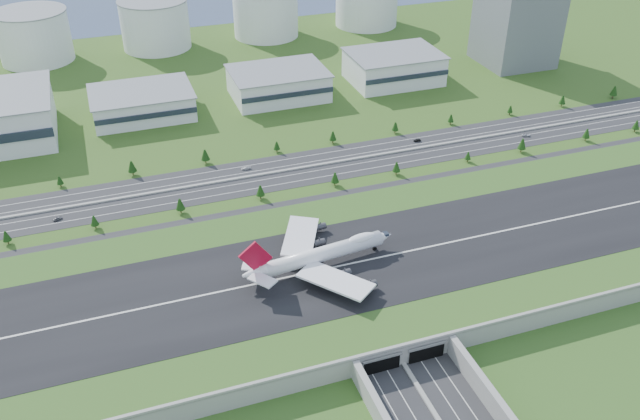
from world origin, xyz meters
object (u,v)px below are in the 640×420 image
object	(u,v)px
boeing_747	(320,254)
car_4	(57,219)
fuel_tank_a	(34,37)
car_6	(526,135)
office_tower	(517,24)
car_5	(417,140)
car_7	(246,168)

from	to	relation	value
boeing_747	car_4	size ratio (longest dim) A/B	15.22
fuel_tank_a	car_4	size ratio (longest dim) A/B	11.51
boeing_747	car_6	bearing A→B (deg)	22.52
office_tower	boeing_747	world-z (taller)	office_tower
boeing_747	office_tower	bearing A→B (deg)	35.55
car_6	fuel_tank_a	bearing A→B (deg)	72.61
fuel_tank_a	car_5	xyz separation A→B (m)	(200.36, -207.00, -16.71)
car_6	car_4	bearing A→B (deg)	113.53
car_5	office_tower	bearing A→B (deg)	127.60
fuel_tank_a	car_7	distance (m)	230.82
car_6	car_7	distance (m)	160.52
boeing_747	car_7	distance (m)	101.88
fuel_tank_a	car_4	xyz separation A→B (m)	(8.21, -224.45, -16.64)
car_4	car_6	bearing A→B (deg)	-110.48
car_4	car_5	bearing A→B (deg)	-105.97
boeing_747	car_6	distance (m)	176.81
fuel_tank_a	car_5	bearing A→B (deg)	-45.93
car_5	car_6	size ratio (longest dim) A/B	0.83
car_6	car_7	world-z (taller)	car_7
office_tower	car_5	bearing A→B (deg)	-142.44
car_7	car_5	bearing A→B (deg)	96.51
fuel_tank_a	car_6	distance (m)	343.24
car_4	car_7	bearing A→B (deg)	-100.27
boeing_747	car_5	world-z (taller)	boeing_747
boeing_747	car_6	size ratio (longest dim) A/B	13.51
car_6	car_5	bearing A→B (deg)	99.60
fuel_tank_a	car_4	bearing A→B (deg)	-87.91
car_7	fuel_tank_a	bearing A→B (deg)	-146.88
car_4	car_6	world-z (taller)	car_4
boeing_747	car_7	bearing A→B (deg)	86.67
car_6	car_7	size ratio (longest dim) A/B	1.03
office_tower	car_7	distance (m)	237.98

